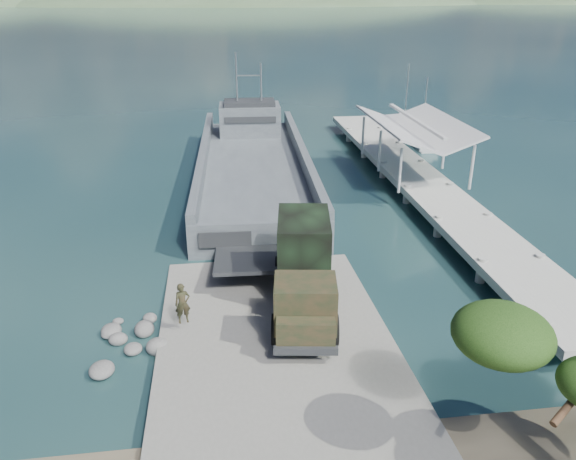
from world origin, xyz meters
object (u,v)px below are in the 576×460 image
object	(u,v)px
pier	(416,170)
soldier	(183,311)
landing_craft	(254,172)
sailboat_far	(405,123)
sailboat_near	(422,143)
military_truck	(304,269)

from	to	relation	value
pier	soldier	xyz separation A→B (m)	(-16.90, -18.03, -0.17)
landing_craft	sailboat_far	xyz separation A→B (m)	(18.47, 17.61, -0.43)
sailboat_near	sailboat_far	distance (m)	8.83
military_truck	sailboat_near	world-z (taller)	sailboat_near
pier	military_truck	size ratio (longest dim) A/B	5.04
military_truck	sailboat_near	size ratio (longest dim) A/B	1.28
landing_craft	military_truck	world-z (taller)	landing_craft
sailboat_near	pier	bearing A→B (deg)	-109.02
landing_craft	sailboat_near	xyz separation A→B (m)	(17.26, 8.85, -0.44)
landing_craft	soldier	world-z (taller)	landing_craft
pier	soldier	bearing A→B (deg)	-133.14
sailboat_near	military_truck	bearing A→B (deg)	-116.14
pier	sailboat_near	bearing A→B (deg)	67.61
military_truck	sailboat_far	bearing A→B (deg)	73.12
sailboat_near	sailboat_far	size ratio (longest dim) A/B	0.97
pier	sailboat_near	distance (m)	13.40
pier	soldier	world-z (taller)	pier
military_truck	soldier	size ratio (longest dim) A/B	4.71
landing_craft	military_truck	xyz separation A→B (m)	(0.78, -20.26, 1.65)
military_truck	soldier	distance (m)	5.74
landing_craft	pier	bearing A→B (deg)	-13.33
pier	sailboat_near	size ratio (longest dim) A/B	6.46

